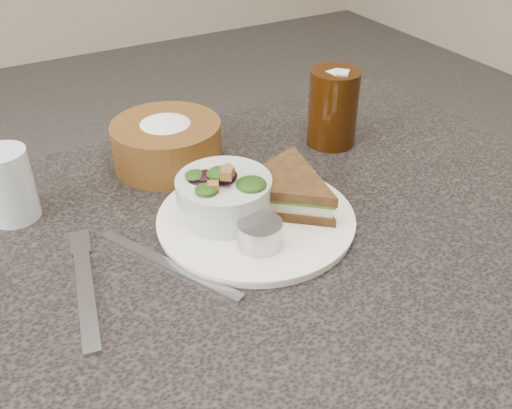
{
  "coord_description": "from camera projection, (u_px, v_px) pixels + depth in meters",
  "views": [
    {
      "loc": [
        -0.28,
        -0.51,
        1.19
      ],
      "look_at": [
        0.02,
        0.02,
        0.78
      ],
      "focal_mm": 40.0,
      "sensor_mm": 36.0,
      "label": 1
    }
  ],
  "objects": [
    {
      "name": "sandwich",
      "position": [
        284.0,
        190.0,
        0.76
      ],
      "size": [
        0.24,
        0.24,
        0.05
      ],
      "primitive_type": null,
      "rotation": [
        0.0,
        0.0,
        -0.71
      ],
      "color": "#513719",
      "rests_on": "dinner_plate"
    },
    {
      "name": "fork",
      "position": [
        86.0,
        292.0,
        0.64
      ],
      "size": [
        0.06,
        0.19,
        0.01
      ],
      "primitive_type": "cube",
      "rotation": [
        0.0,
        0.0,
        -0.2
      ],
      "color": "#9B9DA2",
      "rests_on": "dining_table"
    },
    {
      "name": "water_glass",
      "position": [
        8.0,
        185.0,
        0.74
      ],
      "size": [
        0.09,
        0.09,
        0.1
      ],
      "primitive_type": "cylinder",
      "rotation": [
        0.0,
        0.0,
        0.4
      ],
      "color": "silver",
      "rests_on": "dining_table"
    },
    {
      "name": "bread_basket",
      "position": [
        166.0,
        137.0,
        0.86
      ],
      "size": [
        0.21,
        0.21,
        0.09
      ],
      "primitive_type": null,
      "rotation": [
        0.0,
        0.0,
        0.36
      ],
      "color": "brown",
      "rests_on": "dining_table"
    },
    {
      "name": "salad_bowl",
      "position": [
        224.0,
        190.0,
        0.74
      ],
      "size": [
        0.15,
        0.15,
        0.07
      ],
      "primitive_type": null,
      "rotation": [
        0.0,
        0.0,
        0.28
      ],
      "color": "#BBC2BE",
      "rests_on": "dinner_plate"
    },
    {
      "name": "orange_wedge",
      "position": [
        225.0,
        177.0,
        0.81
      ],
      "size": [
        0.08,
        0.08,
        0.02
      ],
      "primitive_type": "cone",
      "rotation": [
        0.0,
        0.0,
        0.77
      ],
      "color": "orange",
      "rests_on": "dinner_plate"
    },
    {
      "name": "dinner_plate",
      "position": [
        256.0,
        220.0,
        0.75
      ],
      "size": [
        0.26,
        0.26,
        0.01
      ],
      "primitive_type": "cylinder",
      "color": "white",
      "rests_on": "dining_table"
    },
    {
      "name": "dressing_ramekin",
      "position": [
        260.0,
        234.0,
        0.69
      ],
      "size": [
        0.07,
        0.07,
        0.03
      ],
      "primitive_type": "cylinder",
      "rotation": [
        0.0,
        0.0,
        0.26
      ],
      "color": "#A6A7A9",
      "rests_on": "dinner_plate"
    },
    {
      "name": "cola_glass",
      "position": [
        333.0,
        104.0,
        0.91
      ],
      "size": [
        0.09,
        0.09,
        0.14
      ],
      "primitive_type": null,
      "rotation": [
        0.0,
        0.0,
        0.1
      ],
      "color": "black",
      "rests_on": "dining_table"
    },
    {
      "name": "knife",
      "position": [
        169.0,
        264.0,
        0.68
      ],
      "size": [
        0.11,
        0.2,
        0.0
      ],
      "primitive_type": "cube",
      "rotation": [
        0.0,
        0.0,
        0.46
      ],
      "color": "#999DA4",
      "rests_on": "dining_table"
    }
  ]
}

